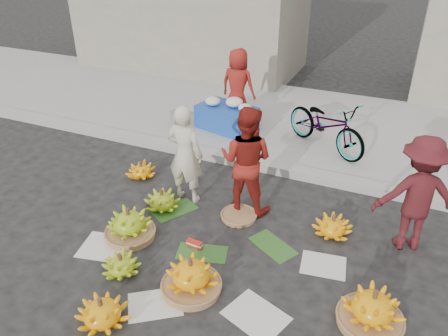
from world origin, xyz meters
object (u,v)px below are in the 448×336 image
at_px(banana_bunch_4, 372,310).
at_px(flower_table, 227,116).
at_px(banana_bunch_0, 129,225).
at_px(bicycle, 326,124).
at_px(vendor_cream, 185,154).

distance_m(banana_bunch_4, flower_table, 5.02).
xyz_separation_m(banana_bunch_0, bicycle, (1.88, 3.48, 0.39)).
bearing_deg(banana_bunch_0, flower_table, 91.52).
bearing_deg(bicycle, flower_table, 119.52).
bearing_deg(flower_table, banana_bunch_0, -74.73).
distance_m(flower_table, bicycle, 1.98).
xyz_separation_m(banana_bunch_4, vendor_cream, (-2.92, 1.37, 0.56)).
height_order(banana_bunch_0, vendor_cream, vendor_cream).
height_order(banana_bunch_0, flower_table, flower_table).
xyz_separation_m(vendor_cream, flower_table, (-0.36, 2.41, -0.38)).
distance_m(vendor_cream, bicycle, 2.83).
distance_m(banana_bunch_0, vendor_cream, 1.31).
relative_size(vendor_cream, flower_table, 1.23).
height_order(banana_bunch_0, bicycle, bicycle).
distance_m(banana_bunch_4, bicycle, 3.95).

